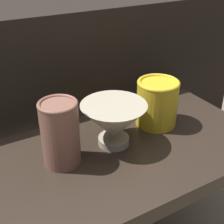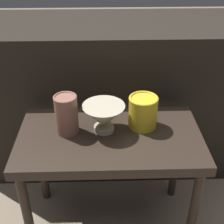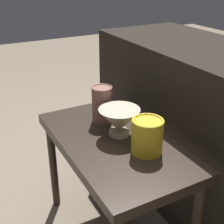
{
  "view_description": "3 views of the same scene",
  "coord_description": "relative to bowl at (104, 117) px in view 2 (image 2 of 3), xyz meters",
  "views": [
    {
      "loc": [
        -0.35,
        -0.53,
        0.96
      ],
      "look_at": [
        -0.02,
        0.05,
        0.58
      ],
      "focal_mm": 50.0,
      "sensor_mm": 36.0,
      "label": 1
    },
    {
      "loc": [
        -0.02,
        -0.96,
        1.21
      ],
      "look_at": [
        0.01,
        0.04,
        0.58
      ],
      "focal_mm": 50.0,
      "sensor_mm": 36.0,
      "label": 2
    },
    {
      "loc": [
        0.91,
        -0.5,
        1.12
      ],
      "look_at": [
        -0.06,
        0.02,
        0.59
      ],
      "focal_mm": 50.0,
      "sensor_mm": 36.0,
      "label": 3
    }
  ],
  "objects": [
    {
      "name": "table",
      "position": [
        0.02,
        -0.03,
        -0.13
      ],
      "size": [
        0.71,
        0.39,
        0.5
      ],
      "color": "#2D231C",
      "rests_on": "ground_plane"
    },
    {
      "name": "vase_colorful_right",
      "position": [
        0.15,
        0.03,
        0.0
      ],
      "size": [
        0.11,
        0.11,
        0.13
      ],
      "color": "gold",
      "rests_on": "table"
    },
    {
      "name": "bowl",
      "position": [
        0.0,
        0.0,
        0.0
      ],
      "size": [
        0.16,
        0.16,
        0.11
      ],
      "color": "#B2A88E",
      "rests_on": "table"
    },
    {
      "name": "couch_backdrop",
      "position": [
        0.02,
        0.48,
        -0.17
      ],
      "size": [
        1.31,
        0.5,
        0.79
      ],
      "color": "black",
      "rests_on": "ground_plane"
    },
    {
      "name": "vase_textured_left",
      "position": [
        -0.14,
        -0.0,
        0.02
      ],
      "size": [
        0.09,
        0.09,
        0.16
      ],
      "color": "brown",
      "rests_on": "table"
    },
    {
      "name": "ground_plane",
      "position": [
        0.02,
        -0.03,
        -0.56
      ],
      "size": [
        8.0,
        8.0,
        0.0
      ],
      "primitive_type": "plane",
      "color": "#7F705B"
    }
  ]
}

